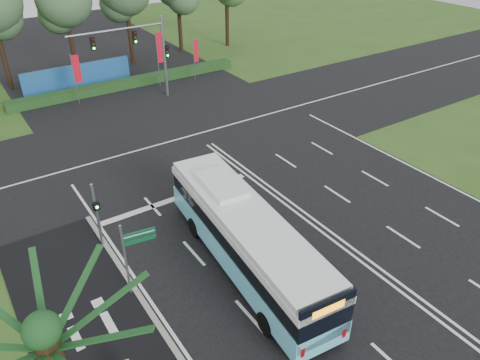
# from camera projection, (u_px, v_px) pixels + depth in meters

# --- Properties ---
(ground) EXTENTS (120.00, 120.00, 0.00)m
(ground) POSITION_uv_depth(u_px,v_px,m) (295.00, 212.00, 26.85)
(ground) COLOR #31521B
(ground) RESTS_ON ground
(road_main) EXTENTS (20.00, 120.00, 0.04)m
(road_main) POSITION_uv_depth(u_px,v_px,m) (295.00, 212.00, 26.84)
(road_main) COLOR black
(road_main) RESTS_ON ground
(road_cross) EXTENTS (120.00, 14.00, 0.05)m
(road_cross) POSITION_uv_depth(u_px,v_px,m) (194.00, 135.00, 35.35)
(road_cross) COLOR black
(road_cross) RESTS_ON ground
(bike_path) EXTENTS (5.00, 18.00, 0.06)m
(bike_path) POSITION_uv_depth(u_px,v_px,m) (101.00, 347.00, 18.80)
(bike_path) COLOR black
(bike_path) RESTS_ON ground
(kerb_strip) EXTENTS (0.25, 18.00, 0.12)m
(kerb_strip) POSITION_uv_depth(u_px,v_px,m) (156.00, 321.00, 19.92)
(kerb_strip) COLOR gray
(kerb_strip) RESTS_ON ground
(city_bus) EXTENTS (3.73, 12.48, 3.53)m
(city_bus) POSITION_uv_depth(u_px,v_px,m) (246.00, 239.00, 21.95)
(city_bus) COLOR #66CDEC
(city_bus) RESTS_ON ground
(pedestrian_signal) EXTENTS (0.34, 0.43, 3.73)m
(pedestrian_signal) POSITION_uv_depth(u_px,v_px,m) (97.00, 214.00, 23.23)
(pedestrian_signal) COLOR gray
(pedestrian_signal) RESTS_ON ground
(street_sign) EXTENTS (1.49, 0.30, 3.86)m
(street_sign) POSITION_uv_depth(u_px,v_px,m) (132.00, 250.00, 20.26)
(street_sign) COLOR gray
(street_sign) RESTS_ON ground
(banner_flag_left) EXTENTS (0.64, 0.18, 4.39)m
(banner_flag_left) POSITION_uv_depth(u_px,v_px,m) (76.00, 72.00, 39.17)
(banner_flag_left) COLOR gray
(banner_flag_left) RESTS_ON ground
(banner_flag_mid) EXTENTS (0.76, 0.15, 5.13)m
(banner_flag_mid) POSITION_uv_depth(u_px,v_px,m) (160.00, 51.00, 42.73)
(banner_flag_mid) COLOR gray
(banner_flag_mid) RESTS_ON ground
(banner_flag_right) EXTENTS (0.58, 0.14, 3.94)m
(banner_flag_right) POSITION_uv_depth(u_px,v_px,m) (196.00, 53.00, 44.64)
(banner_flag_right) COLOR gray
(banner_flag_right) RESTS_ON ground
(palm_tree) EXTENTS (3.20, 3.20, 7.65)m
(palm_tree) POSITION_uv_depth(u_px,v_px,m) (49.00, 352.00, 10.95)
(palm_tree) COLOR #382614
(palm_tree) RESTS_ON ground
(traffic_light_gantry) EXTENTS (8.41, 0.28, 7.00)m
(traffic_light_gantry) POSITION_uv_depth(u_px,v_px,m) (144.00, 47.00, 39.06)
(traffic_light_gantry) COLOR gray
(traffic_light_gantry) RESTS_ON ground
(hedge) EXTENTS (22.00, 1.20, 0.80)m
(hedge) POSITION_uv_depth(u_px,v_px,m) (129.00, 83.00, 44.02)
(hedge) COLOR #143818
(hedge) RESTS_ON ground
(blue_hoarding) EXTENTS (10.00, 0.30, 2.20)m
(blue_hoarding) POSITION_uv_depth(u_px,v_px,m) (78.00, 76.00, 43.54)
(blue_hoarding) COLOR #1B5195
(blue_hoarding) RESTS_ON ground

